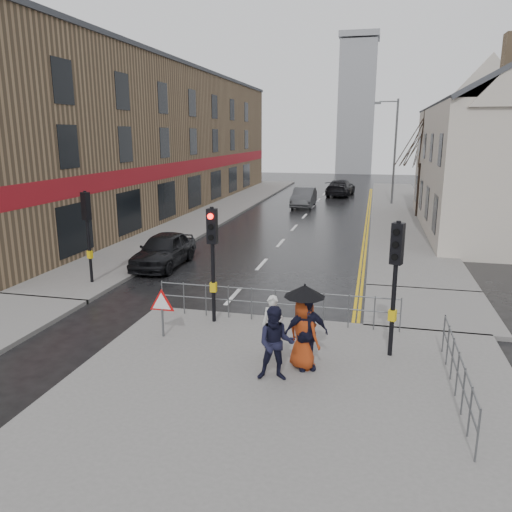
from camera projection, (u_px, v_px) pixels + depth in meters
The scene contains 23 objects.
ground at pixel (206, 327), 14.62m from camera, with size 120.00×120.00×0.00m, color black.
near_pavement at pixel (286, 397), 10.62m from camera, with size 10.00×9.00×0.14m, color #605E5B.
left_pavement at pixel (223, 208), 37.80m from camera, with size 4.00×44.00×0.14m, color #605E5B.
right_pavement at pixel (400, 210), 36.78m from camera, with size 4.00×40.00×0.14m, color #605E5B.
pavement_bridge_right at pixel (428, 309), 15.98m from camera, with size 4.00×4.20×0.14m, color #605E5B.
building_left_terrace at pixel (147, 141), 36.91m from camera, with size 8.00×42.00×10.00m, color #8C7151.
church_tower at pixel (356, 109), 70.74m from camera, with size 5.00×5.00×18.00m, color gray.
traffic_signal_near_left at pixel (212, 245), 14.18m from camera, with size 0.28×0.27×3.40m.
traffic_signal_near_right at pixel (396, 265), 11.92m from camera, with size 0.34×0.33×3.40m.
traffic_signal_far_left at pixel (87, 221), 18.11m from camera, with size 0.34×0.33×3.40m.
guard_railing_front at pixel (275, 298), 14.55m from camera, with size 7.14×0.04×1.00m.
guard_railing_side at pixel (458, 365), 10.37m from camera, with size 0.04×4.54×1.00m.
warning_sign at pixel (162, 305), 13.41m from camera, with size 0.80×0.07×1.35m.
street_lamp at pixel (393, 145), 38.66m from camera, with size 1.83×0.25×8.00m.
tree_near at pixel (423, 140), 32.51m from camera, with size 2.40×2.40×6.58m.
tree_far at pixel (420, 148), 40.13m from camera, with size 2.40×2.40×5.64m.
pedestrian_a at pixel (272, 326), 12.24m from camera, with size 0.57×0.37×1.56m, color silver.
pedestrian_b at pixel (276, 344), 11.05m from camera, with size 0.83×0.65×1.72m, color black.
pedestrian_with_umbrella at pixel (304, 323), 11.56m from camera, with size 0.99×0.96×2.04m.
pedestrian_d at pixel (306, 334), 11.55m from camera, with size 1.03×0.43×1.76m, color black.
car_parked at pixel (164, 250), 21.23m from camera, with size 1.70×4.23×1.44m, color black.
car_mid at pixel (304, 197), 38.74m from camera, with size 1.56×4.47×1.47m, color #3D3E41.
car_far at pixel (340, 188), 45.70m from camera, with size 2.09×5.13×1.49m, color black.
Camera 1 is at (4.60, -12.99, 5.51)m, focal length 35.00 mm.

